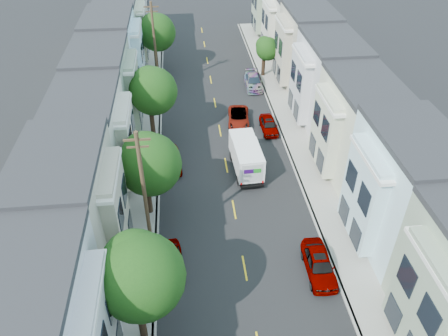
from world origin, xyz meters
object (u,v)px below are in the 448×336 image
parked_left_d (171,160)px  tree_e (156,33)px  tree_c (148,165)px  lead_sedan (239,117)px  parked_left_c (172,260)px  parked_right_d (253,82)px  tree_b (139,277)px  tree_d (152,91)px  utility_pole_far (155,47)px  fedex_truck (246,156)px  utility_pole_near (145,198)px  parked_right_b (319,264)px  tree_far_r (267,49)px  parked_right_c (269,125)px

parked_left_d → tree_e: bearing=89.7°
tree_c → tree_e: size_ratio=0.95×
lead_sedan → parked_left_c: bearing=-104.3°
lead_sedan → parked_right_d: bearing=77.0°
tree_b → tree_d: size_ratio=1.04×
tree_b → utility_pole_far: 32.56m
fedex_truck → parked_right_d: size_ratio=1.23×
tree_c → parked_right_d: size_ratio=1.51×
tree_d → utility_pole_near: bearing=-90.0°
tree_c → parked_right_b: tree_c is taller
fedex_truck → parked_right_d: (3.24, 16.35, -0.83)m
tree_far_r → utility_pole_near: (-13.19, -28.48, 1.71)m
parked_left_c → fedex_truck: bearing=53.0°
tree_c → parked_right_c: (11.20, 11.16, -3.99)m
utility_pole_near → utility_pole_far: same height
fedex_truck → lead_sedan: bearing=84.5°
tree_far_r → parked_right_b: size_ratio=1.05×
fedex_truck → parked_right_b: size_ratio=1.22×
lead_sedan → utility_pole_far: bearing=140.3°
tree_far_r → utility_pole_far: size_ratio=0.49×
parked_left_c → parked_right_c: size_ratio=0.94×
tree_d → tree_e: tree_d is taller
parked_left_d → tree_c: bearing=-107.3°
fedex_truck → parked_right_b: 12.44m
tree_d → tree_far_r: size_ratio=1.52×
utility_pole_far → lead_sedan: (8.38, -8.64, -4.51)m
fedex_truck → parked_right_b: fedex_truck is taller
parked_right_b → parked_right_c: parked_right_b is taller
tree_b → parked_left_c: 7.19m
utility_pole_near → tree_far_r: bearing=65.1°
parked_left_d → parked_right_c: size_ratio=1.10×
utility_pole_far → parked_right_c: (11.20, -10.49, -4.50)m
tree_d → tree_e: 15.84m
tree_e → utility_pole_near: utility_pole_near is taller
tree_far_r → parked_right_d: bearing=-123.8°
utility_pole_far → parked_right_b: 31.23m
tree_far_r → fedex_truck: size_ratio=0.86×
tree_d → lead_sedan: 9.79m
tree_b → utility_pole_far: (0.00, 32.56, -0.21)m
parked_left_c → tree_e: bearing=87.5°
lead_sedan → parked_left_d: parked_left_d is taller
tree_d → parked_left_c: size_ratio=1.96×
tree_far_r → parked_left_d: size_ratio=1.11×
parked_left_c → tree_c: bearing=98.8°
parked_left_d → fedex_truck: bearing=-14.7°
parked_left_c → parked_right_c: (9.80, 16.84, 0.04)m
tree_d → parked_right_b: 21.59m
tree_b → tree_d: (-0.00, 21.65, -0.19)m
tree_c → fedex_truck: (7.96, 4.82, -3.12)m
utility_pole_near → lead_sedan: (8.38, 17.36, -4.51)m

